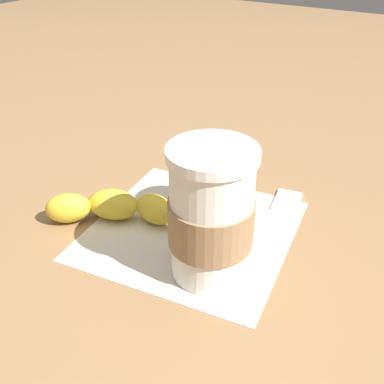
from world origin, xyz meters
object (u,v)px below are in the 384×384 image
(muffin, at_px, (204,180))
(coffee_cup, at_px, (211,216))
(sugar_packet, at_px, (287,200))
(banana, at_px, (112,207))

(muffin, bearing_deg, coffee_cup, 124.38)
(coffee_cup, relative_size, sugar_packet, 2.82)
(coffee_cup, xyz_separation_m, muffin, (0.06, -0.08, -0.02))
(coffee_cup, xyz_separation_m, sugar_packet, (-0.02, -0.17, -0.07))
(coffee_cup, bearing_deg, muffin, -55.62)
(muffin, xyz_separation_m, banana, (0.09, 0.07, -0.03))
(coffee_cup, distance_m, banana, 0.15)
(muffin, xyz_separation_m, sugar_packet, (-0.08, -0.08, -0.05))
(coffee_cup, distance_m, muffin, 0.10)
(muffin, relative_size, banana, 0.60)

